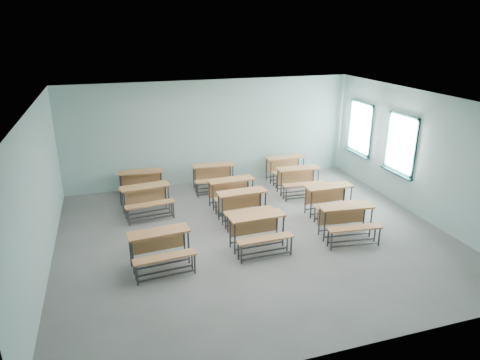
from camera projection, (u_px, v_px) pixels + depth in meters
The scene contains 12 objects.
room at pixel (258, 172), 9.68m from camera, with size 9.04×8.04×3.24m.
desk_unit_r0c0 at pixel (160, 245), 8.69m from camera, with size 1.32×0.94×0.78m.
desk_unit_r0c1 at pixel (259, 228), 9.42m from camera, with size 1.27×0.88×0.78m.
desk_unit_r0c2 at pixel (348, 218), 9.90m from camera, with size 1.33×0.97×0.78m.
desk_unit_r1c1 at pixel (244, 202), 10.77m from camera, with size 1.28×0.88×0.78m.
desk_unit_r1c2 at pixel (331, 196), 11.13m from camera, with size 1.26×0.85×0.78m.
desk_unit_r2c0 at pixel (147, 196), 11.15m from camera, with size 1.34×0.97×0.78m.
desk_unit_r2c1 at pixel (233, 189), 11.61m from camera, with size 1.30×0.92×0.78m.
desk_unit_r2c2 at pixel (299, 177), 12.53m from camera, with size 1.30×0.91×0.78m.
desk_unit_r3c0 at pixel (141, 181), 12.25m from camera, with size 1.31×0.93×0.78m.
desk_unit_r3c1 at pixel (214, 174), 12.81m from camera, with size 1.29×0.91×0.78m.
desk_unit_r3c2 at pixel (287, 165), 13.57m from camera, with size 1.29×0.90×0.78m.
Camera 1 is at (-3.05, -8.58, 4.75)m, focal length 32.00 mm.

